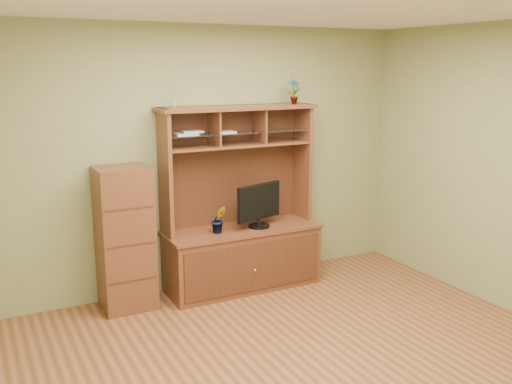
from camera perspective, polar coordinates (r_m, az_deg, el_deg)
room at (r=4.19m, az=5.78°, el=-0.54°), size 4.54×4.04×2.74m
media_hutch at (r=5.98m, az=-1.47°, el=-4.71°), size 1.66×0.61×1.90m
monitor at (r=5.88m, az=0.32°, el=-1.27°), size 0.56×0.22×0.46m
orchid_plant at (r=5.72m, az=-3.75°, el=-2.75°), size 0.17×0.15×0.28m
top_plant at (r=6.10m, az=3.81°, el=10.03°), size 0.14×0.10×0.26m
reed_diffuser at (r=5.54m, az=-8.15°, el=9.41°), size 0.05×0.05×0.27m
magazines at (r=5.66m, az=-5.56°, el=5.93°), size 0.63×0.18×0.04m
side_cabinet at (r=5.57m, az=-12.95°, el=-4.56°), size 0.49×0.45×1.38m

